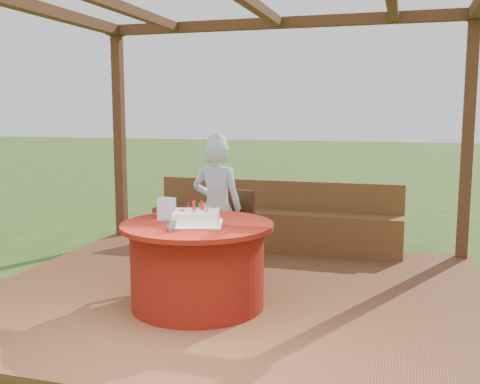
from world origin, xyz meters
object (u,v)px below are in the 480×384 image
object	(u,v)px
chair	(231,229)
elderly_woman	(217,205)
gift_bag	(167,209)
birthday_cake	(196,217)
drinking_glass	(171,226)
bench	(274,226)
table	(198,264)

from	to	relation	value
chair	elderly_woman	xyz separation A→B (m)	(-0.12, -0.09, 0.25)
gift_bag	chair	bearing A→B (deg)	83.94
birthday_cake	gift_bag	size ratio (longest dim) A/B	2.67
drinking_glass	gift_bag	bearing A→B (deg)	117.48
bench	gift_bag	xyz separation A→B (m)	(-0.45, -2.15, 0.54)
table	elderly_woman	distance (m)	1.00
bench	gift_bag	bearing A→B (deg)	-101.77
elderly_woman	birthday_cake	distance (m)	0.96
table	gift_bag	size ratio (longest dim) A/B	6.55
bench	table	bearing A→B (deg)	-94.10
table	chair	distance (m)	1.01
drinking_glass	bench	bearing A→B (deg)	84.79
table	elderly_woman	xyz separation A→B (m)	(-0.14, 0.92, 0.35)
chair	drinking_glass	distance (m)	1.41
drinking_glass	chair	bearing A→B (deg)	87.54
chair	elderly_woman	world-z (taller)	elderly_woman
birthday_cake	drinking_glass	size ratio (longest dim) A/B	5.28
elderly_woman	gift_bag	world-z (taller)	elderly_woman
bench	chair	xyz separation A→B (m)	(-0.17, -1.18, 0.20)
elderly_woman	table	bearing A→B (deg)	-81.41
table	drinking_glass	distance (m)	0.55
bench	gift_bag	distance (m)	2.26
elderly_woman	bench	bearing A→B (deg)	76.89
birthday_cake	drinking_glass	world-z (taller)	birthday_cake
chair	birthday_cake	xyz separation A→B (m)	(0.02, -1.04, 0.31)
bench	birthday_cake	distance (m)	2.29
elderly_woman	birthday_cake	world-z (taller)	elderly_woman
elderly_woman	drinking_glass	distance (m)	1.29
table	drinking_glass	bearing A→B (deg)	-101.66
chair	drinking_glass	world-z (taller)	chair
gift_bag	table	bearing A→B (deg)	1.67
gift_bag	drinking_glass	bearing A→B (deg)	-52.77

